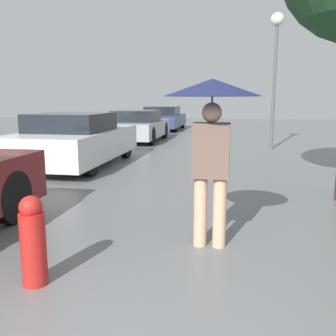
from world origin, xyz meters
TOP-DOWN VIEW (x-y plane):
  - pedestrian at (0.09, 3.13)m, footprint 1.00×1.00m
  - parked_car_second at (-3.43, 7.67)m, footprint 1.88×4.13m
  - parked_car_third at (-3.31, 13.02)m, footprint 1.77×3.90m
  - parked_car_farthest at (-3.37, 18.41)m, footprint 1.84×4.12m
  - street_lamp at (1.46, 11.46)m, footprint 0.40×0.40m
  - fire_hydrant at (-1.32, 2.01)m, footprint 0.21×0.21m

SIDE VIEW (x-z plane):
  - fire_hydrant at x=-1.32m, z-range 0.00..0.78m
  - parked_car_third at x=-3.31m, z-range -0.03..1.12m
  - parked_car_farthest at x=-3.37m, z-range -0.03..1.17m
  - parked_car_second at x=-3.43m, z-range -0.03..1.22m
  - pedestrian at x=0.09m, z-range 0.52..2.28m
  - street_lamp at x=1.46m, z-range 1.09..5.20m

